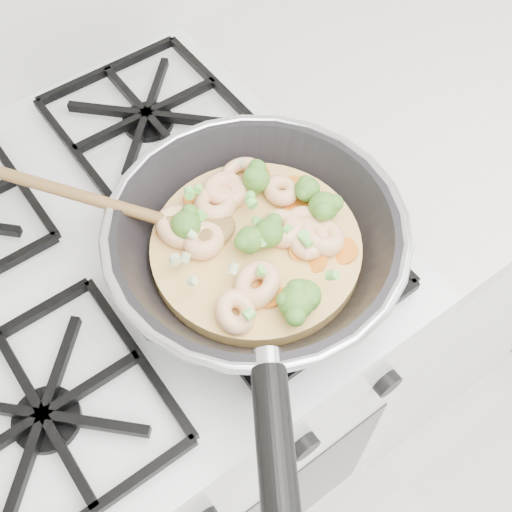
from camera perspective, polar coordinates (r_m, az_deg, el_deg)
stove at (r=1.17m, az=-9.05°, el=-11.40°), size 0.60×0.60×0.92m
counter_right at (r=1.48m, az=18.33°, el=6.19°), size 1.00×0.60×0.90m
skillet at (r=0.70m, az=-0.01°, el=1.16°), size 0.37×0.50×0.10m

